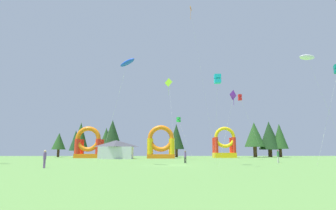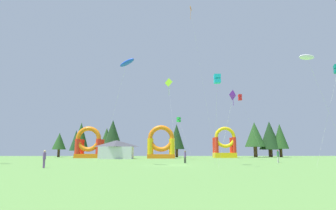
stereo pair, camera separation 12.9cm
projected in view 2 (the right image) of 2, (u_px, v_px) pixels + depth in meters
name	position (u px, v px, depth m)	size (l,w,h in m)	color
ground_plane	(170.00, 165.00, 33.21)	(120.00, 120.00, 0.00)	#5B8C42
kite_lime_diamond	(169.00, 83.00, 57.96)	(1.68, 7.03, 15.99)	#8CD826
kite_green_box	(179.00, 120.00, 57.16)	(3.01, 2.72, 8.34)	green
kite_red_box	(240.00, 98.00, 52.59)	(4.49, 0.60, 12.00)	red
kite_orange_diamond	(191.00, 11.00, 51.03)	(4.72, 3.36, 27.37)	orange
kite_cyan_box	(217.00, 79.00, 34.06)	(0.77, 3.70, 10.73)	#19B7CC
kite_purple_diamond	(233.00, 96.00, 29.93)	(2.18, 0.67, 7.82)	purple
kite_white_parafoil	(307.00, 57.00, 31.73)	(5.74, 2.05, 12.40)	white
kite_blue_parafoil	(127.00, 63.00, 34.31)	(4.69, 4.18, 12.72)	blue
person_midfield	(44.00, 157.00, 27.50)	(0.41, 0.41, 1.70)	#724C8C
person_near_camera	(185.00, 156.00, 38.27)	(0.31, 0.31, 1.64)	black
person_left_edge	(278.00, 155.00, 39.59)	(0.41, 0.41, 1.76)	silver
inflatable_red_slide	(161.00, 146.00, 63.33)	(6.08, 4.42, 7.27)	orange
inflatable_yellow_castle	(89.00, 146.00, 66.30)	(6.09, 4.54, 7.28)	orange
inflatable_orange_dome	(225.00, 146.00, 68.05)	(5.22, 3.50, 7.35)	yellow
festival_tent	(116.00, 149.00, 59.37)	(6.81, 4.18, 3.85)	silver
tree_row_0	(59.00, 141.00, 76.61)	(3.64, 3.64, 6.46)	#4C331E
tree_row_1	(76.00, 141.00, 73.64)	(3.19, 3.19, 6.94)	#4C331E
tree_row_2	(81.00, 136.00, 74.90)	(3.96, 3.96, 9.12)	#4C331E
tree_row_3	(107.00, 139.00, 75.60)	(4.15, 4.15, 7.75)	#4C331E
tree_row_4	(113.00, 134.00, 73.67)	(5.26, 5.26, 9.61)	#4C331E
tree_row_5	(177.00, 137.00, 75.40)	(4.11, 4.11, 8.77)	#4C331E
tree_row_6	(255.00, 135.00, 74.74)	(5.27, 5.27, 9.17)	#4C331E
tree_row_7	(270.00, 136.00, 76.62)	(5.75, 5.75, 9.55)	#4C331E
tree_row_8	(280.00, 136.00, 75.72)	(4.21, 4.21, 8.86)	#4C331E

